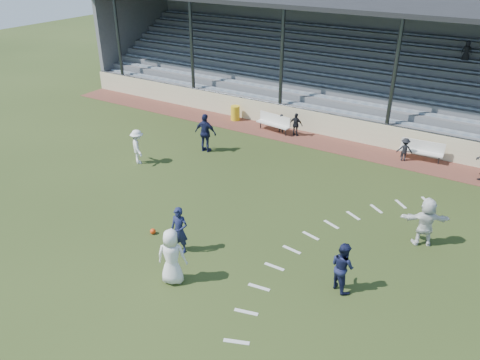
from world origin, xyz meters
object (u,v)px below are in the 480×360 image
(player_white_lead, at_px, (172,257))
(football, at_px, (153,231))
(player_navy_lead, at_px, (179,230))
(bench_right, at_px, (422,149))
(bench_left, at_px, (274,121))
(trash_bin, at_px, (235,113))

(player_white_lead, bearing_deg, football, -60.39)
(player_white_lead, bearing_deg, player_navy_lead, -84.42)
(bench_right, bearing_deg, bench_left, 178.70)
(trash_bin, distance_m, player_navy_lead, 13.00)
(football, distance_m, player_navy_lead, 1.70)
(bench_left, xyz_separation_m, bench_right, (7.73, 0.39, 0.00))
(bench_left, distance_m, bench_right, 7.74)
(bench_right, bearing_deg, player_white_lead, -112.83)
(bench_right, height_order, player_white_lead, player_white_lead)
(bench_left, height_order, bench_right, same)
(football, height_order, player_navy_lead, player_navy_lead)
(bench_right, xyz_separation_m, trash_bin, (-10.50, 0.02, -0.14))
(bench_left, distance_m, player_white_lead, 13.24)
(bench_left, relative_size, football, 9.92)
(bench_left, relative_size, bench_right, 1.01)
(player_white_lead, height_order, player_navy_lead, player_white_lead)
(bench_left, height_order, trash_bin, bench_left)
(bench_right, height_order, football, bench_right)
(trash_bin, xyz_separation_m, player_white_lead, (6.04, -13.24, 0.49))
(trash_bin, bearing_deg, player_white_lead, -65.48)
(trash_bin, distance_m, player_white_lead, 14.56)
(player_white_lead, relative_size, player_navy_lead, 1.10)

